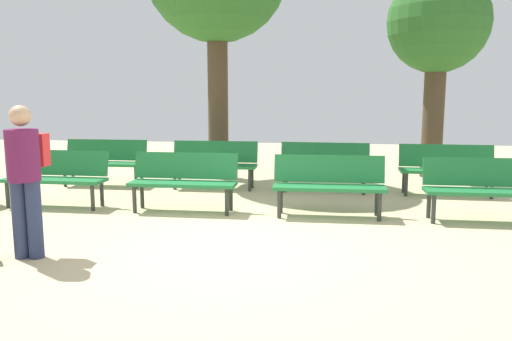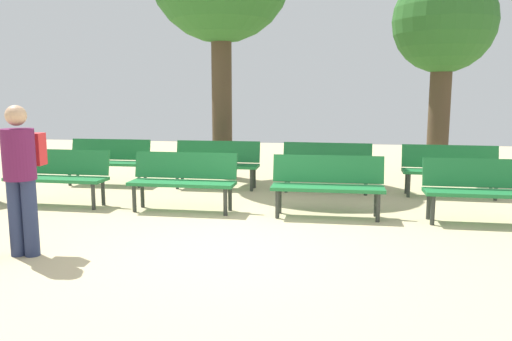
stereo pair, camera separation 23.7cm
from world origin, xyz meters
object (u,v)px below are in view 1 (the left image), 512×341
object	(u,v)px
bench_r0_c1	(184,178)
bench_r1_c3	(447,166)
bench_r0_c2	(329,182)
bench_r1_c1	(214,161)
bench_r0_c3	(483,186)
tree_0	(438,27)
bench_r1_c2	(324,164)
visitor_with_backpack	(26,172)
bench_r1_c0	(105,159)
bench_r0_c0	(57,175)

from	to	relation	value
bench_r0_c1	bench_r1_c3	world-z (taller)	same
bench_r0_c2	bench_r1_c1	size ratio (longest dim) A/B	1.00
bench_r0_c3	tree_0	xyz separation A→B (m)	(0.11, 3.80, 2.60)
bench_r0_c2	bench_r1_c3	bearing A→B (deg)	40.27
bench_r0_c3	bench_r1_c1	world-z (taller)	same
bench_r1_c1	bench_r1_c2	size ratio (longest dim) A/B	0.99
bench_r0_c2	bench_r1_c2	world-z (taller)	same
bench_r1_c3	bench_r1_c2	bearing A→B (deg)	179.61
visitor_with_backpack	bench_r0_c1	bearing A→B (deg)	-119.96
bench_r1_c0	bench_r1_c2	distance (m)	4.20
bench_r1_c2	visitor_with_backpack	xyz separation A→B (m)	(-3.23, -4.13, 0.43)
bench_r1_c2	bench_r0_c2	bearing A→B (deg)	-86.16
bench_r1_c3	bench_r0_c2	bearing A→B (deg)	-137.28
bench_r0_c0	bench_r1_c2	size ratio (longest dim) A/B	0.99
bench_r0_c0	visitor_with_backpack	size ratio (longest dim) A/B	0.98
visitor_with_backpack	bench_r1_c0	bearing A→B (deg)	-81.47
bench_r0_c2	bench_r1_c0	world-z (taller)	same
bench_r1_c3	visitor_with_backpack	xyz separation A→B (m)	(-5.35, -4.03, 0.43)
bench_r0_c0	bench_r1_c0	xyz separation A→B (m)	(0.00, 1.82, 0.00)
bench_r0_c1	visitor_with_backpack	bearing A→B (deg)	-114.82
bench_r0_c1	bench_r1_c1	xyz separation A→B (m)	(0.08, 1.86, 0.00)
bench_r0_c3	bench_r1_c1	size ratio (longest dim) A/B	1.00
bench_r0_c0	visitor_with_backpack	world-z (taller)	visitor_with_backpack
bench_r1_c1	visitor_with_backpack	size ratio (longest dim) A/B	0.97
bench_r0_c3	bench_r1_c0	size ratio (longest dim) A/B	1.00
bench_r0_c1	tree_0	distance (m)	6.30
bench_r0_c0	tree_0	bearing A→B (deg)	30.53
bench_r0_c0	bench_r0_c1	bearing A→B (deg)	-0.65
bench_r0_c0	bench_r0_c2	distance (m)	4.24
bench_r1_c0	bench_r1_c3	bearing A→B (deg)	-1.85
bench_r0_c0	tree_0	world-z (taller)	tree_0
tree_0	visitor_with_backpack	size ratio (longest dim) A/B	2.56
bench_r1_c0	tree_0	xyz separation A→B (m)	(6.47, 1.80, 2.60)
bench_r0_c2	bench_r0_c3	world-z (taller)	same
bench_r0_c0	bench_r0_c2	bearing A→B (deg)	-0.36
bench_r1_c1	bench_r1_c0	bearing A→B (deg)	179.41
bench_r0_c1	bench_r1_c2	distance (m)	2.79
bench_r1_c0	bench_r1_c3	size ratio (longest dim) A/B	0.99
bench_r1_c0	bench_r0_c1	bearing A→B (deg)	-42.61
bench_r1_c2	bench_r1_c3	world-z (taller)	same
bench_r0_c2	bench_r1_c1	xyz separation A→B (m)	(-2.08, 1.91, 0.00)
bench_r0_c2	visitor_with_backpack	size ratio (longest dim) A/B	0.97
bench_r1_c2	visitor_with_backpack	bearing A→B (deg)	-125.39
bench_r1_c1	tree_0	xyz separation A→B (m)	(4.31, 1.83, 2.60)
bench_r0_c1	tree_0	xyz separation A→B (m)	(4.40, 3.69, 2.60)
bench_r0_c1	bench_r0_c3	bearing A→B (deg)	-0.69
bench_r1_c1	visitor_with_backpack	world-z (taller)	visitor_with_backpack
bench_r0_c1	bench_r1_c0	xyz separation A→B (m)	(-2.07, 1.89, 0.00)
bench_r0_c1	visitor_with_backpack	world-z (taller)	visitor_with_backpack
bench_r1_c0	bench_r1_c2	bearing A→B (deg)	-1.30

